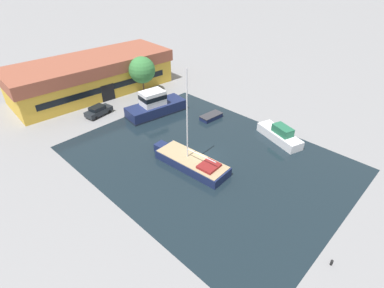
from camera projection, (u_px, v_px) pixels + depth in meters
name	position (u px, v px, depth m)	size (l,w,h in m)	color
ground_plane	(206.00, 158.00, 37.85)	(440.00, 440.00, 0.00)	gray
water_canal	(206.00, 158.00, 37.85)	(25.34, 33.22, 0.01)	black
warehouse_building	(92.00, 75.00, 53.87)	(29.24, 12.98, 6.17)	gold
quay_tree_near_building	(142.00, 70.00, 52.74)	(4.68, 4.68, 6.63)	brown
parked_car	(98.00, 111.00, 47.19)	(4.56, 2.50, 1.59)	#1E2328
sailboat_moored	(191.00, 162.00, 36.12)	(3.89, 10.68, 12.12)	#19234C
motor_cruiser	(155.00, 106.00, 47.34)	(9.97, 5.00, 3.89)	#19234C
small_dinghy	(211.00, 117.00, 46.46)	(3.77, 1.99, 0.70)	#19234C
cabin_boat	(280.00, 135.00, 40.97)	(4.30, 7.33, 2.28)	white
mooring_bollard	(332.00, 262.00, 24.92)	(0.23, 0.23, 0.59)	black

